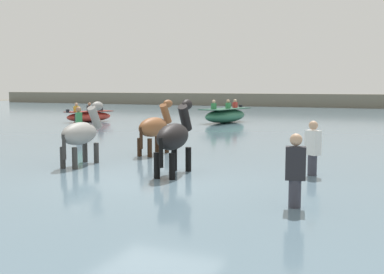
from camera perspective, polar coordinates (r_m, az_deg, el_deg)
The scene contains 12 objects.
ground_plane at distance 10.30m, azimuth -4.49°, elevation -7.26°, with size 120.00×120.00×0.00m, color #666051.
water_surface at distance 19.52m, azimuth 9.60°, elevation -0.34°, with size 90.00×90.00×0.43m, color slate.
horse_lead_chestnut at distance 13.69m, azimuth -4.50°, elevation 1.03°, with size 0.53×1.81×1.98m.
horse_trailing_black at distance 10.51m, azimuth -2.12°, elevation -0.19°, with size 0.62×1.91×2.07m.
horse_flank_grey at distance 12.06m, azimuth -13.14°, elevation 0.22°, with size 0.58×1.82×1.98m.
boat_far_inshore at distance 25.63m, azimuth 4.04°, elevation 2.61°, with size 1.94×3.72×1.25m.
boat_near_port at distance 26.84m, azimuth -12.26°, elevation 2.47°, with size 1.98×2.86×1.07m.
person_wading_close at distance 7.85m, azimuth 12.27°, elevation -5.12°, with size 0.36×0.27×1.63m.
person_wading_mid at distance 17.96m, azimuth -13.40°, elevation 1.12°, with size 0.37×0.36×1.63m.
person_onlooker_left at distance 10.75m, azimuth 14.27°, elevation -2.15°, with size 0.38×0.35×1.63m.
channel_buoy at distance 22.47m, azimuth -13.87°, elevation 1.34°, with size 0.28×0.28×0.65m.
far_shoreline at distance 46.30m, azimuth 18.02°, elevation 3.90°, with size 80.00×2.40×1.66m, color #706B5B.
Camera 1 is at (4.78, -8.80, 2.38)m, focal length 44.43 mm.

